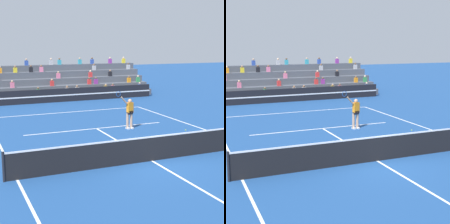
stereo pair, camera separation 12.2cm
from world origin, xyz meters
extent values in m
plane|color=navy|center=(0.00, 0.00, 0.00)|extent=(120.00, 120.00, 0.00)
cube|color=white|center=(0.00, 11.90, 0.00)|extent=(11.00, 0.10, 0.01)
cube|color=white|center=(-5.50, 0.00, 0.00)|extent=(0.10, 23.80, 0.01)
cube|color=white|center=(0.00, 6.43, 0.00)|extent=(8.25, 0.10, 0.01)
cube|color=white|center=(0.00, 0.00, 0.00)|extent=(0.10, 12.85, 0.01)
cylinder|color=black|center=(-5.95, 0.00, 0.55)|extent=(0.10, 0.10, 1.10)
cube|color=black|center=(0.00, 0.00, 0.50)|extent=(11.90, 0.02, 1.00)
cube|color=white|center=(0.00, 0.00, 1.03)|extent=(11.90, 0.04, 0.06)
cube|color=black|center=(0.00, 16.64, 0.55)|extent=(18.00, 0.24, 1.10)
cube|color=white|center=(0.00, 16.51, 0.55)|extent=(18.00, 0.02, 0.10)
cube|color=#4C515B|center=(0.00, 17.91, 0.28)|extent=(19.48, 0.95, 0.55)
cube|color=#338C4C|center=(-0.83, 17.74, 0.77)|extent=(0.32, 0.22, 0.44)
sphere|color=brown|center=(-0.83, 17.74, 1.09)|extent=(0.18, 0.18, 0.18)
cube|color=silver|center=(1.67, 17.74, 0.77)|extent=(0.32, 0.22, 0.44)
sphere|color=#9E7051|center=(1.67, 17.74, 1.09)|extent=(0.18, 0.18, 0.18)
cube|color=#2D4CA5|center=(8.66, 17.74, 0.77)|extent=(0.32, 0.22, 0.44)
sphere|color=beige|center=(8.66, 17.74, 1.09)|extent=(0.18, 0.18, 0.18)
cube|color=yellow|center=(5.24, 17.74, 0.77)|extent=(0.32, 0.22, 0.44)
sphere|color=tan|center=(5.24, 17.74, 1.09)|extent=(0.18, 0.18, 0.18)
cube|color=pink|center=(5.94, 17.74, 0.77)|extent=(0.32, 0.22, 0.44)
sphere|color=brown|center=(5.94, 17.74, 1.09)|extent=(0.18, 0.18, 0.18)
cube|color=silver|center=(2.56, 17.74, 0.77)|extent=(0.32, 0.22, 0.44)
sphere|color=#9E7051|center=(2.56, 17.74, 1.09)|extent=(0.18, 0.18, 0.18)
cube|color=#4C515B|center=(0.00, 18.86, 0.55)|extent=(19.48, 0.95, 1.10)
cube|color=purple|center=(4.67, 18.69, 1.32)|extent=(0.32, 0.22, 0.44)
sphere|color=brown|center=(4.67, 18.69, 1.64)|extent=(0.18, 0.18, 0.18)
cube|color=#338C4C|center=(8.96, 18.69, 1.32)|extent=(0.32, 0.22, 0.44)
sphere|color=beige|center=(8.96, 18.69, 1.64)|extent=(0.18, 0.18, 0.18)
cube|color=orange|center=(8.01, 18.69, 1.32)|extent=(0.32, 0.22, 0.44)
sphere|color=brown|center=(8.01, 18.69, 1.64)|extent=(0.18, 0.18, 0.18)
cube|color=pink|center=(-2.77, 18.69, 1.32)|extent=(0.32, 0.22, 0.44)
sphere|color=tan|center=(-2.77, 18.69, 1.64)|extent=(0.18, 0.18, 0.18)
cube|color=red|center=(4.03, 18.69, 1.32)|extent=(0.32, 0.22, 0.44)
sphere|color=brown|center=(4.03, 18.69, 1.64)|extent=(0.18, 0.18, 0.18)
cube|color=red|center=(0.60, 18.69, 1.32)|extent=(0.32, 0.22, 0.44)
sphere|color=tan|center=(0.60, 18.69, 1.64)|extent=(0.18, 0.18, 0.18)
cube|color=#4C515B|center=(0.00, 19.81, 0.83)|extent=(19.48, 0.95, 1.65)
cube|color=pink|center=(1.45, 19.64, 1.87)|extent=(0.32, 0.22, 0.44)
sphere|color=tan|center=(1.45, 19.64, 2.19)|extent=(0.18, 0.18, 0.18)
cube|color=black|center=(6.48, 19.64, 1.87)|extent=(0.32, 0.22, 0.44)
sphere|color=#9E7051|center=(6.48, 19.64, 2.19)|extent=(0.18, 0.18, 0.18)
cube|color=red|center=(4.50, 19.64, 1.87)|extent=(0.32, 0.22, 0.44)
sphere|color=beige|center=(4.50, 19.64, 2.19)|extent=(0.18, 0.18, 0.18)
cube|color=#4C515B|center=(0.00, 20.76, 1.10)|extent=(19.48, 0.95, 2.20)
cube|color=#B2B2B7|center=(8.85, 20.59, 2.42)|extent=(0.32, 0.22, 0.44)
sphere|color=brown|center=(8.85, 20.59, 2.74)|extent=(0.18, 0.18, 0.18)
cube|color=#B2B2B7|center=(5.22, 20.59, 2.42)|extent=(0.32, 0.22, 0.44)
sphere|color=brown|center=(5.22, 20.59, 2.74)|extent=(0.18, 0.18, 0.18)
cube|color=black|center=(-0.79, 20.59, 2.42)|extent=(0.32, 0.22, 0.44)
sphere|color=brown|center=(-0.79, 20.59, 2.74)|extent=(0.18, 0.18, 0.18)
cube|color=pink|center=(0.14, 20.59, 2.42)|extent=(0.32, 0.22, 0.44)
sphere|color=brown|center=(0.14, 20.59, 2.74)|extent=(0.18, 0.18, 0.18)
cube|color=orange|center=(-3.47, 20.59, 2.42)|extent=(0.32, 0.22, 0.44)
sphere|color=beige|center=(-3.47, 20.59, 2.74)|extent=(0.18, 0.18, 0.18)
cube|color=yellow|center=(-2.17, 20.59, 2.42)|extent=(0.32, 0.22, 0.44)
sphere|color=#9E7051|center=(-2.17, 20.59, 2.74)|extent=(0.18, 0.18, 0.18)
cube|color=#4C515B|center=(0.00, 21.71, 1.38)|extent=(19.48, 0.95, 2.75)
cube|color=teal|center=(4.11, 21.54, 2.97)|extent=(0.32, 0.22, 0.44)
sphere|color=tan|center=(4.11, 21.54, 3.29)|extent=(0.18, 0.18, 0.18)
cube|color=#2D4CA5|center=(5.37, 21.54, 2.97)|extent=(0.32, 0.22, 0.44)
sphere|color=brown|center=(5.37, 21.54, 3.29)|extent=(0.18, 0.18, 0.18)
cube|color=#B2B2B7|center=(1.30, 21.54, 2.97)|extent=(0.32, 0.22, 0.44)
sphere|color=beige|center=(1.30, 21.54, 3.29)|extent=(0.18, 0.18, 0.18)
cube|color=teal|center=(2.10, 21.54, 2.97)|extent=(0.32, 0.22, 0.44)
sphere|color=brown|center=(2.10, 21.54, 3.29)|extent=(0.18, 0.18, 0.18)
cube|color=#2D4CA5|center=(-0.99, 21.54, 2.97)|extent=(0.32, 0.22, 0.44)
sphere|color=tan|center=(-0.99, 21.54, 3.29)|extent=(0.18, 0.18, 0.18)
cube|color=yellow|center=(8.77, 21.54, 2.97)|extent=(0.32, 0.22, 0.44)
sphere|color=beige|center=(8.77, 21.54, 3.29)|extent=(0.18, 0.18, 0.18)
cube|color=purple|center=(7.28, 21.54, 2.97)|extent=(0.32, 0.22, 0.44)
sphere|color=beige|center=(7.28, 21.54, 3.29)|extent=(0.18, 0.18, 0.18)
cylinder|color=tan|center=(1.82, 5.64, 0.45)|extent=(0.14, 0.14, 0.90)
cylinder|color=tan|center=(1.59, 5.66, 0.45)|extent=(0.14, 0.14, 0.90)
cube|color=black|center=(1.72, 5.64, 0.94)|extent=(0.36, 0.28, 0.20)
cube|color=orange|center=(1.72, 5.64, 1.24)|extent=(0.40, 0.29, 0.56)
sphere|color=tan|center=(1.72, 5.64, 1.60)|extent=(0.22, 0.22, 0.22)
cube|color=white|center=(1.83, 5.61, 0.04)|extent=(0.19, 0.28, 0.09)
cube|color=white|center=(1.60, 5.62, 0.04)|extent=(0.19, 0.28, 0.09)
cylinder|color=tan|center=(1.95, 5.70, 1.18)|extent=(0.09, 0.09, 0.56)
cylinder|color=tan|center=(1.30, 5.52, 1.67)|extent=(0.50, 0.22, 0.48)
cylinder|color=black|center=(1.03, 5.44, 1.95)|extent=(0.18, 0.08, 0.18)
torus|color=#1E4C99|center=(0.90, 5.41, 2.08)|extent=(0.43, 0.15, 0.44)
sphere|color=#C6DB33|center=(4.36, 3.97, 0.03)|extent=(0.07, 0.07, 0.07)
camera|label=1|loc=(-7.42, -12.98, 4.85)|focal=60.00mm
camera|label=2|loc=(-7.31, -13.03, 4.85)|focal=60.00mm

